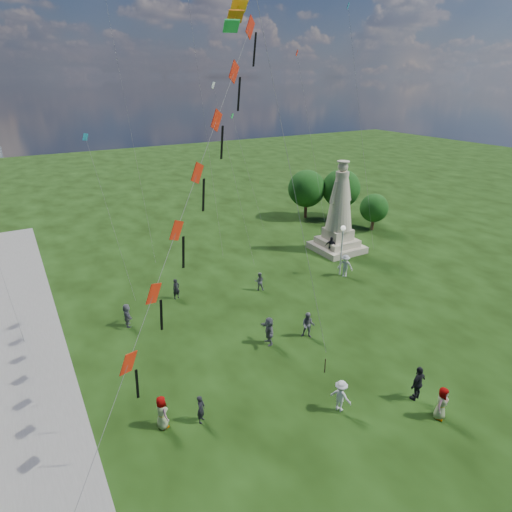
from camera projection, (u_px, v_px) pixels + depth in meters
statue at (339, 218)px, 39.18m from camera, size 4.15×4.15×8.38m
lamppost at (342, 240)px, 34.24m from camera, size 0.40×0.40×4.27m
tree_row at (331, 191)px, 47.94m from camera, size 7.51×10.69×5.65m
person_0 at (201, 409)px, 20.04m from camera, size 0.62×0.63×1.46m
person_1 at (308, 325)px, 26.58m from camera, size 0.96×0.94×1.71m
person_2 at (341, 396)px, 20.71m from camera, size 0.94×1.22×1.69m
person_3 at (418, 383)px, 21.38m from camera, size 1.21×0.76×1.93m
person_4 at (442, 403)px, 20.22m from camera, size 0.95×0.74×1.72m
person_5 at (127, 315)px, 27.81m from camera, size 0.79×1.55×1.61m
person_6 at (176, 289)px, 31.31m from camera, size 0.63×0.48×1.56m
person_7 at (259, 281)px, 32.61m from camera, size 0.82×0.71×1.44m
person_8 at (345, 266)px, 34.77m from camera, size 1.24×1.34×1.88m
person_9 at (331, 247)px, 38.72m from camera, size 1.16×1.16×1.85m
person_10 at (162, 412)px, 19.67m from camera, size 0.63×0.90×1.70m
person_11 at (269, 331)px, 25.92m from camera, size 1.00×1.77×1.80m
red_kite_train at (196, 182)px, 17.77m from camera, size 12.65×9.35×17.79m
small_kites at (202, 84)px, 34.87m from camera, size 30.89×15.88×30.60m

